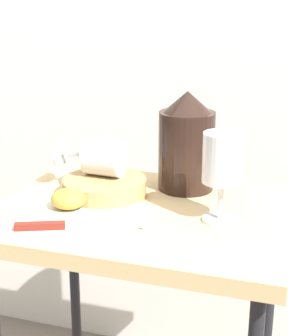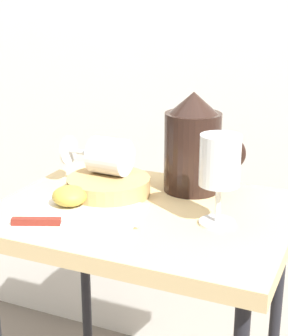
{
  "view_description": "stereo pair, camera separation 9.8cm",
  "coord_description": "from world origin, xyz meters",
  "px_view_note": "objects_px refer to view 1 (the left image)",
  "views": [
    {
      "loc": [
        0.28,
        -0.89,
        1.06
      ],
      "look_at": [
        0.0,
        0.0,
        0.75
      ],
      "focal_mm": 57.31,
      "sensor_mm": 36.0,
      "label": 1
    },
    {
      "loc": [
        0.37,
        -0.85,
        1.06
      ],
      "look_at": [
        0.0,
        0.0,
        0.75
      ],
      "focal_mm": 57.31,
      "sensor_mm": 36.0,
      "label": 2
    }
  ],
  "objects_px": {
    "apple_half_left": "(69,199)",
    "pitcher": "(187,150)",
    "wine_glass_tipped_near": "(102,157)",
    "knife": "(60,226)",
    "table": "(144,245)",
    "basket_tray": "(105,187)",
    "wine_glass_upright": "(222,163)"
  },
  "relations": [
    {
      "from": "table",
      "to": "knife",
      "type": "relative_size",
      "value": 3.25
    },
    {
      "from": "wine_glass_tipped_near",
      "to": "wine_glass_upright",
      "type": "bearing_deg",
      "value": -17.15
    },
    {
      "from": "wine_glass_tipped_near",
      "to": "apple_half_left",
      "type": "distance_m",
      "value": 0.13
    },
    {
      "from": "basket_tray",
      "to": "knife",
      "type": "relative_size",
      "value": 0.8
    },
    {
      "from": "basket_tray",
      "to": "wine_glass_tipped_near",
      "type": "distance_m",
      "value": 0.06
    },
    {
      "from": "basket_tray",
      "to": "knife",
      "type": "xyz_separation_m",
      "value": [
        -0.01,
        -0.18,
        -0.01
      ]
    },
    {
      "from": "apple_half_left",
      "to": "pitcher",
      "type": "bearing_deg",
      "value": 45.04
    },
    {
      "from": "wine_glass_upright",
      "to": "wine_glass_tipped_near",
      "type": "bearing_deg",
      "value": 162.85
    },
    {
      "from": "pitcher",
      "to": "wine_glass_tipped_near",
      "type": "height_order",
      "value": "pitcher"
    },
    {
      "from": "wine_glass_tipped_near",
      "to": "knife",
      "type": "relative_size",
      "value": 0.69
    },
    {
      "from": "basket_tray",
      "to": "pitcher",
      "type": "distance_m",
      "value": 0.18
    },
    {
      "from": "pitcher",
      "to": "knife",
      "type": "distance_m",
      "value": 0.32
    },
    {
      "from": "wine_glass_upright",
      "to": "basket_tray",
      "type": "bearing_deg",
      "value": 167.03
    },
    {
      "from": "table",
      "to": "wine_glass_tipped_near",
      "type": "xyz_separation_m",
      "value": [
        -0.11,
        0.06,
        0.15
      ]
    },
    {
      "from": "basket_tray",
      "to": "wine_glass_upright",
      "type": "height_order",
      "value": "wine_glass_upright"
    },
    {
      "from": "table",
      "to": "wine_glass_tipped_near",
      "type": "distance_m",
      "value": 0.19
    },
    {
      "from": "apple_half_left",
      "to": "table",
      "type": "bearing_deg",
      "value": 20.07
    },
    {
      "from": "table",
      "to": "apple_half_left",
      "type": "xyz_separation_m",
      "value": [
        -0.13,
        -0.05,
        0.1
      ]
    },
    {
      "from": "basket_tray",
      "to": "pitcher",
      "type": "bearing_deg",
      "value": 31.97
    },
    {
      "from": "knife",
      "to": "table",
      "type": "bearing_deg",
      "value": 52.22
    },
    {
      "from": "pitcher",
      "to": "apple_half_left",
      "type": "distance_m",
      "value": 0.26
    },
    {
      "from": "table",
      "to": "wine_glass_tipped_near",
      "type": "height_order",
      "value": "wine_glass_tipped_near"
    },
    {
      "from": "pitcher",
      "to": "basket_tray",
      "type": "bearing_deg",
      "value": -148.03
    },
    {
      "from": "wine_glass_upright",
      "to": "wine_glass_tipped_near",
      "type": "distance_m",
      "value": 0.27
    },
    {
      "from": "wine_glass_tipped_near",
      "to": "apple_half_left",
      "type": "xyz_separation_m",
      "value": [
        -0.02,
        -0.11,
        -0.05
      ]
    },
    {
      "from": "pitcher",
      "to": "wine_glass_tipped_near",
      "type": "xyz_separation_m",
      "value": [
        -0.16,
        -0.07,
        -0.01
      ]
    },
    {
      "from": "table",
      "to": "wine_glass_upright",
      "type": "xyz_separation_m",
      "value": [
        0.15,
        -0.01,
        0.18
      ]
    },
    {
      "from": "wine_glass_tipped_near",
      "to": "knife",
      "type": "bearing_deg",
      "value": -89.37
    },
    {
      "from": "apple_half_left",
      "to": "knife",
      "type": "relative_size",
      "value": 0.32
    },
    {
      "from": "apple_half_left",
      "to": "knife",
      "type": "bearing_deg",
      "value": -74.27
    },
    {
      "from": "table",
      "to": "knife",
      "type": "bearing_deg",
      "value": -127.78
    },
    {
      "from": "knife",
      "to": "basket_tray",
      "type": "bearing_deg",
      "value": 86.69
    }
  ]
}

